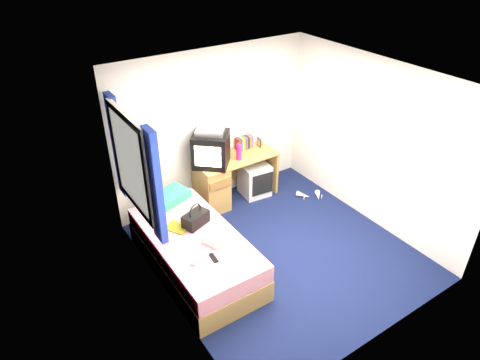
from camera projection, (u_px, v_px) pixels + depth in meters
ground at (279, 251)px, 5.86m from camera, size 3.40×3.40×0.00m
room_shell at (284, 158)px, 5.10m from camera, size 3.40×3.40×3.40m
bed at (196, 252)px, 5.43m from camera, size 1.01×2.00×0.54m
pillow at (169, 197)px, 5.91m from camera, size 0.62×0.49×0.12m
desk at (221, 181)px, 6.65m from camera, size 1.30×0.55×0.75m
storage_cube at (255, 179)px, 6.95m from camera, size 0.47×0.47×0.54m
crt_tv at (211, 149)px, 6.26m from camera, size 0.69×0.68×0.50m
vcr at (210, 131)px, 6.12m from camera, size 0.49×0.48×0.08m
book_row at (244, 143)px, 6.79m from camera, size 0.27×0.13×0.20m
picture_frame at (259, 142)px, 6.86m from camera, size 0.04×0.12×0.14m
pink_water_bottle at (239, 152)px, 6.46m from camera, size 0.08×0.08×0.24m
aerosol_can at (227, 150)px, 6.56m from camera, size 0.06×0.06×0.19m
handbag at (196, 219)px, 5.43m from camera, size 0.39×0.30×0.32m
towel at (218, 237)px, 5.18m from camera, size 0.37×0.34×0.10m
magazine at (177, 227)px, 5.41m from camera, size 0.32×0.35×0.01m
water_bottle at (197, 258)px, 4.89m from camera, size 0.20×0.18×0.07m
colour_swatch_fan at (227, 258)px, 4.93m from camera, size 0.23×0.09×0.01m
remote_control at (214, 258)px, 4.92m from camera, size 0.07×0.16×0.02m
window_assembly at (133, 164)px, 5.03m from camera, size 0.11×1.42×1.40m
white_heels at (311, 195)px, 6.96m from camera, size 0.38×0.38×0.09m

